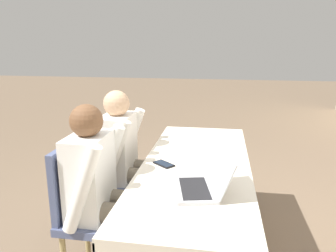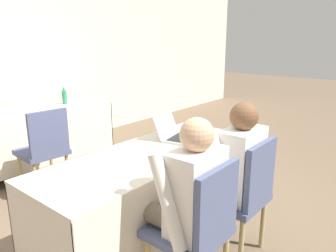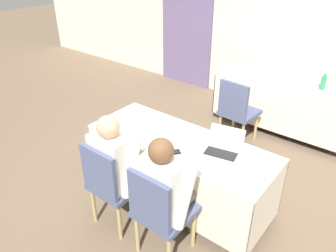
# 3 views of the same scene
# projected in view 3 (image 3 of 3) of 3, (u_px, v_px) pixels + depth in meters

# --- Properties ---
(ground_plane) EXTENTS (24.00, 24.00, 0.00)m
(ground_plane) POSITION_uv_depth(u_px,v_px,m) (179.00, 199.00, 3.52)
(ground_plane) COLOR brown
(wall_back) EXTENTS (12.00, 0.06, 2.70)m
(wall_back) POSITION_uv_depth(u_px,v_px,m) (296.00, 25.00, 4.80)
(wall_back) COLOR beige
(wall_back) RESTS_ON ground_plane
(curtain_panel) EXTENTS (1.07, 0.04, 2.65)m
(curtain_panel) POSITION_uv_depth(u_px,v_px,m) (187.00, 12.00, 5.81)
(curtain_panel) COLOR slate
(curtain_panel) RESTS_ON ground_plane
(conference_table_near) EXTENTS (1.89, 0.71, 0.74)m
(conference_table_near) POSITION_uv_depth(u_px,v_px,m) (180.00, 157.00, 3.25)
(conference_table_near) COLOR beige
(conference_table_near) RESTS_ON ground_plane
(conference_table_far) EXTENTS (1.89, 0.71, 0.74)m
(conference_table_far) POSITION_uv_depth(u_px,v_px,m) (285.00, 94.00, 4.59)
(conference_table_far) COLOR beige
(conference_table_far) RESTS_ON ground_plane
(laptop) EXTENTS (0.38, 0.35, 0.21)m
(laptop) POSITION_uv_depth(u_px,v_px,m) (222.00, 149.00, 2.95)
(laptop) COLOR #B7B7BC
(laptop) RESTS_ON conference_table_near
(cell_phone) EXTENTS (0.15, 0.16, 0.01)m
(cell_phone) POSITION_uv_depth(u_px,v_px,m) (172.00, 152.00, 2.98)
(cell_phone) COLOR black
(cell_phone) RESTS_ON conference_table_near
(paper_beside_laptop) EXTENTS (0.26, 0.33, 0.00)m
(paper_beside_laptop) POSITION_uv_depth(u_px,v_px,m) (254.00, 159.00, 2.90)
(paper_beside_laptop) COLOR white
(paper_beside_laptop) RESTS_ON conference_table_near
(water_bottle) EXTENTS (0.07, 0.07, 0.25)m
(water_bottle) POSITION_uv_depth(u_px,v_px,m) (324.00, 81.00, 4.21)
(water_bottle) COLOR #288456
(water_bottle) RESTS_ON conference_table_far
(chair_near_left) EXTENTS (0.44, 0.44, 0.92)m
(chair_near_left) POSITION_uv_depth(u_px,v_px,m) (111.00, 182.00, 2.97)
(chair_near_left) COLOR tan
(chair_near_left) RESTS_ON ground_plane
(chair_near_right) EXTENTS (0.44, 0.44, 0.92)m
(chair_near_right) POSITION_uv_depth(u_px,v_px,m) (160.00, 210.00, 2.66)
(chair_near_right) COLOR tan
(chair_near_right) RESTS_ON ground_plane
(chair_far_spare) EXTENTS (0.47, 0.47, 0.92)m
(chair_far_spare) POSITION_uv_depth(u_px,v_px,m) (237.00, 110.00, 4.26)
(chair_far_spare) COLOR tan
(chair_far_spare) RESTS_ON ground_plane
(person_checkered_shirt) EXTENTS (0.50, 0.52, 1.18)m
(person_checkered_shirt) POSITION_uv_depth(u_px,v_px,m) (118.00, 163.00, 2.96)
(person_checkered_shirt) COLOR #665B4C
(person_checkered_shirt) RESTS_ON ground_plane
(person_white_shirt) EXTENTS (0.50, 0.52, 1.18)m
(person_white_shirt) POSITION_uv_depth(u_px,v_px,m) (168.00, 188.00, 2.66)
(person_white_shirt) COLOR #665B4C
(person_white_shirt) RESTS_ON ground_plane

